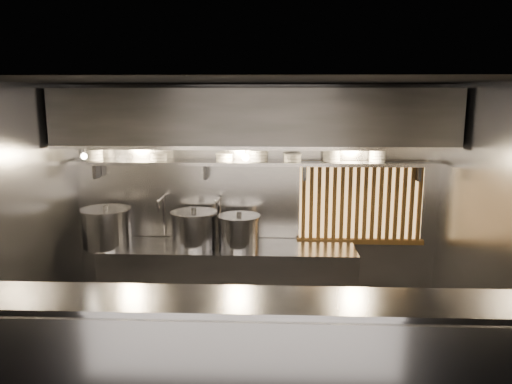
# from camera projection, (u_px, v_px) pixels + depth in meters

# --- Properties ---
(floor) EXTENTS (4.50, 4.50, 0.00)m
(floor) POSITION_uv_depth(u_px,v_px,m) (249.00, 366.00, 5.01)
(floor) COLOR black
(floor) RESTS_ON ground
(ceiling) EXTENTS (4.50, 4.50, 0.00)m
(ceiling) POSITION_uv_depth(u_px,v_px,m) (248.00, 81.00, 4.47)
(ceiling) COLOR black
(ceiling) RESTS_ON wall_back
(wall_back) EXTENTS (4.50, 0.00, 4.50)m
(wall_back) POSITION_uv_depth(u_px,v_px,m) (255.00, 199.00, 6.21)
(wall_back) COLOR gray
(wall_back) RESTS_ON floor
(wall_left) EXTENTS (0.00, 3.00, 3.00)m
(wall_left) POSITION_uv_depth(u_px,v_px,m) (17.00, 229.00, 4.83)
(wall_left) COLOR gray
(wall_left) RESTS_ON floor
(wall_right) EXTENTS (0.00, 3.00, 3.00)m
(wall_right) POSITION_uv_depth(u_px,v_px,m) (489.00, 235.00, 4.64)
(wall_right) COLOR gray
(wall_right) RESTS_ON floor
(serving_counter) EXTENTS (4.50, 0.56, 1.13)m
(serving_counter) POSITION_uv_depth(u_px,v_px,m) (242.00, 366.00, 3.96)
(serving_counter) COLOR #9A9A9F
(serving_counter) RESTS_ON floor
(cooking_bench) EXTENTS (3.00, 0.70, 0.90)m
(cooking_bench) POSITION_uv_depth(u_px,v_px,m) (229.00, 282.00, 6.04)
(cooking_bench) COLOR #9A9A9F
(cooking_bench) RESTS_ON floor
(bowl_shelf) EXTENTS (4.40, 0.34, 0.04)m
(bowl_shelf) POSITION_uv_depth(u_px,v_px,m) (255.00, 163.00, 5.94)
(bowl_shelf) COLOR #9A9A9F
(bowl_shelf) RESTS_ON wall_back
(exhaust_hood) EXTENTS (4.40, 0.81, 0.65)m
(exhaust_hood) POSITION_uv_depth(u_px,v_px,m) (254.00, 118.00, 5.62)
(exhaust_hood) COLOR #2D2D30
(exhaust_hood) RESTS_ON ceiling
(wood_screen) EXTENTS (1.56, 0.09, 1.04)m
(wood_screen) POSITION_uv_depth(u_px,v_px,m) (361.00, 203.00, 6.11)
(wood_screen) COLOR #FFC472
(wood_screen) RESTS_ON wall_back
(faucet_left) EXTENTS (0.04, 0.30, 0.50)m
(faucet_left) POSITION_uv_depth(u_px,v_px,m) (162.00, 208.00, 6.14)
(faucet_left) COLOR silver
(faucet_left) RESTS_ON wall_back
(faucet_right) EXTENTS (0.04, 0.30, 0.50)m
(faucet_right) POSITION_uv_depth(u_px,v_px,m) (218.00, 209.00, 6.12)
(faucet_right) COLOR silver
(faucet_right) RESTS_ON wall_back
(heat_lamp) EXTENTS (0.25, 0.35, 0.20)m
(heat_lamp) POSITION_uv_depth(u_px,v_px,m) (82.00, 151.00, 5.52)
(heat_lamp) COLOR #9A9A9F
(heat_lamp) RESTS_ON exhaust_hood
(pendant_bulb) EXTENTS (0.09, 0.09, 0.19)m
(pendant_bulb) POSITION_uv_depth(u_px,v_px,m) (246.00, 157.00, 5.81)
(pendant_bulb) COLOR #2D2D30
(pendant_bulb) RESTS_ON exhaust_hood
(stock_pot_left) EXTENTS (0.77, 0.77, 0.50)m
(stock_pot_left) POSITION_uv_depth(u_px,v_px,m) (107.00, 227.00, 5.92)
(stock_pot_left) COLOR #9A9A9F
(stock_pot_left) RESTS_ON cooking_bench
(stock_pot_mid) EXTENTS (0.61, 0.61, 0.45)m
(stock_pot_mid) POSITION_uv_depth(u_px,v_px,m) (194.00, 228.00, 5.96)
(stock_pot_mid) COLOR #9A9A9F
(stock_pot_mid) RESTS_ON cooking_bench
(stock_pot_right) EXTENTS (0.51, 0.51, 0.42)m
(stock_pot_right) POSITION_uv_depth(u_px,v_px,m) (239.00, 231.00, 5.91)
(stock_pot_right) COLOR #9A9A9F
(stock_pot_right) RESTS_ON cooking_bench
(bowl_stack_0) EXTENTS (0.21, 0.21, 0.13)m
(bowl_stack_0) POSITION_uv_depth(u_px,v_px,m) (94.00, 155.00, 6.01)
(bowl_stack_0) COLOR silver
(bowl_stack_0) RESTS_ON bowl_shelf
(bowl_stack_1) EXTENTS (0.21, 0.21, 0.09)m
(bowl_stack_1) POSITION_uv_depth(u_px,v_px,m) (159.00, 157.00, 5.98)
(bowl_stack_1) COLOR silver
(bowl_stack_1) RESTS_ON bowl_shelf
(bowl_stack_2) EXTENTS (0.21, 0.21, 0.09)m
(bowl_stack_2) POSITION_uv_depth(u_px,v_px,m) (224.00, 157.00, 5.94)
(bowl_stack_2) COLOR silver
(bowl_stack_2) RESTS_ON bowl_shelf
(bowl_stack_3) EXTENTS (0.23, 0.23, 0.13)m
(bowl_stack_3) POSITION_uv_depth(u_px,v_px,m) (259.00, 156.00, 5.92)
(bowl_stack_3) COLOR silver
(bowl_stack_3) RESTS_ON bowl_shelf
(bowl_stack_4) EXTENTS (0.22, 0.22, 0.09)m
(bowl_stack_4) POSITION_uv_depth(u_px,v_px,m) (292.00, 158.00, 5.91)
(bowl_stack_4) COLOR silver
(bowl_stack_4) RESTS_ON bowl_shelf
(bowl_stack_5) EXTENTS (0.22, 0.22, 0.17)m
(bowl_stack_5) POSITION_uv_depth(u_px,v_px,m) (332.00, 155.00, 5.88)
(bowl_stack_5) COLOR silver
(bowl_stack_5) RESTS_ON bowl_shelf
(bowl_stack_6) EXTENTS (0.20, 0.20, 0.17)m
(bowl_stack_6) POSITION_uv_depth(u_px,v_px,m) (377.00, 155.00, 5.86)
(bowl_stack_6) COLOR silver
(bowl_stack_6) RESTS_ON bowl_shelf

